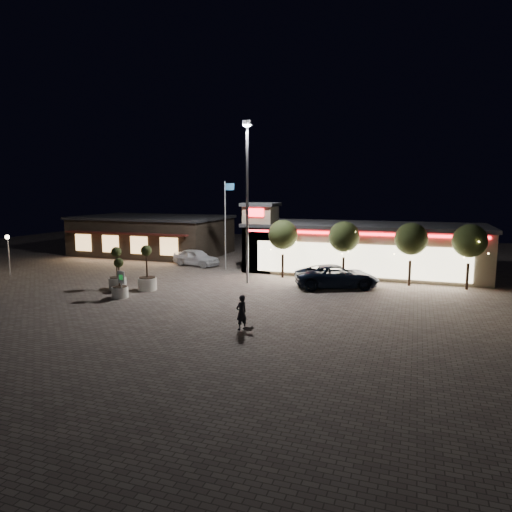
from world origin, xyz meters
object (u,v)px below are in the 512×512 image
(planter_mid, at_px, (120,285))
(valet_sign, at_px, (121,280))
(planter_left, at_px, (117,276))
(white_sedan, at_px, (196,257))
(pickup_truck, at_px, (337,276))
(pedestrian, at_px, (242,312))

(planter_mid, xyz_separation_m, valet_sign, (0.39, -0.33, 0.49))
(planter_left, distance_m, planter_mid, 2.87)
(white_sedan, bearing_deg, valet_sign, -159.80)
(pickup_truck, xyz_separation_m, planter_left, (-15.07, -5.83, 0.11))
(planter_mid, bearing_deg, valet_sign, -40.35)
(pedestrian, distance_m, planter_left, 13.60)
(planter_left, xyz_separation_m, planter_mid, (1.81, -2.22, -0.13))
(planter_mid, height_order, valet_sign, planter_mid)
(white_sedan, distance_m, pedestrian, 20.97)
(white_sedan, relative_size, planter_mid, 1.75)
(planter_mid, relative_size, valet_sign, 1.43)
(white_sedan, bearing_deg, planter_mid, -161.26)
(planter_left, bearing_deg, valet_sign, -49.33)
(pickup_truck, relative_size, planter_left, 1.98)
(white_sedan, distance_m, planter_mid, 13.66)
(pedestrian, height_order, planter_mid, planter_mid)
(pickup_truck, relative_size, white_sedan, 1.30)
(pickup_truck, xyz_separation_m, planter_mid, (-13.26, -8.05, -0.02))
(pedestrian, relative_size, valet_sign, 0.97)
(pickup_truck, bearing_deg, pedestrian, 143.10)
(planter_left, relative_size, planter_mid, 1.15)
(white_sedan, distance_m, valet_sign, 14.04)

